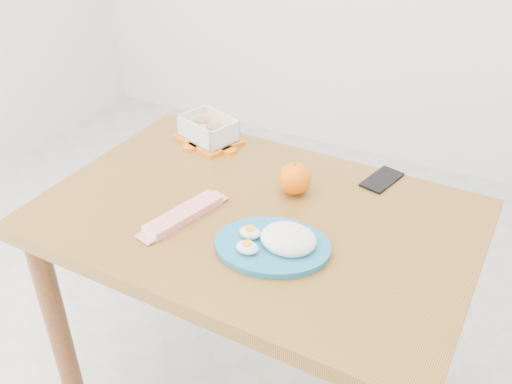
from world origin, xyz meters
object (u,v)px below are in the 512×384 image
at_px(dining_table, 256,250).
at_px(food_container, 209,130).
at_px(smartphone, 382,180).
at_px(orange_fruit, 295,178).
at_px(rice_plate, 277,242).

bearing_deg(dining_table, food_container, 139.60).
relative_size(dining_table, smartphone, 8.37).
xyz_separation_m(orange_fruit, smartphone, (0.19, 0.16, -0.04)).
height_order(dining_table, rice_plate, rice_plate).
xyz_separation_m(food_container, smartphone, (0.53, 0.02, -0.03)).
xyz_separation_m(food_container, rice_plate, (0.40, -0.37, -0.01)).
xyz_separation_m(orange_fruit, rice_plate, (0.06, -0.23, -0.02)).
height_order(dining_table, food_container, food_container).
bearing_deg(smartphone, dining_table, -114.90).
bearing_deg(smartphone, food_container, -163.75).
bearing_deg(rice_plate, food_container, 121.34).
bearing_deg(food_container, dining_table, -22.02).
bearing_deg(rice_plate, dining_table, 119.55).
relative_size(dining_table, food_container, 5.01).
xyz_separation_m(dining_table, smartphone, (0.23, 0.28, 0.12)).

